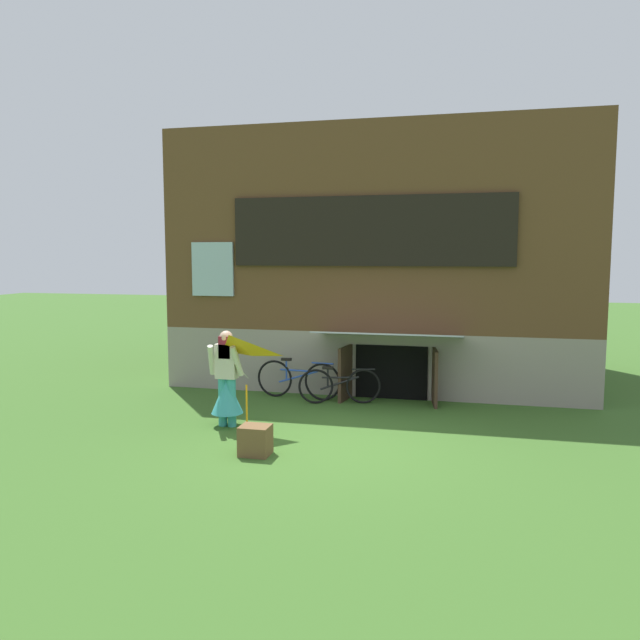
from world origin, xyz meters
name	(u,v)px	position (x,y,z in m)	size (l,w,h in m)	color
ground_plane	(337,442)	(0.00, 0.00, 0.00)	(60.00, 60.00, 0.00)	#386023
log_house	(387,260)	(0.00, 5.73, 2.69)	(8.63, 6.57, 5.38)	gray
person	(227,386)	(-1.94, 0.44, 0.67)	(0.61, 0.52, 1.58)	teal
kite	(229,360)	(-1.66, -0.11, 1.21)	(0.97, 1.05, 1.44)	orange
bicycle_black	(339,385)	(-0.45, 2.36, 0.35)	(1.52, 0.44, 0.71)	black
bicycle_blue	(298,379)	(-1.32, 2.57, 0.38)	(1.73, 0.21, 0.79)	black
wooden_crate	(255,440)	(-1.00, -0.83, 0.21)	(0.42, 0.36, 0.42)	brown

